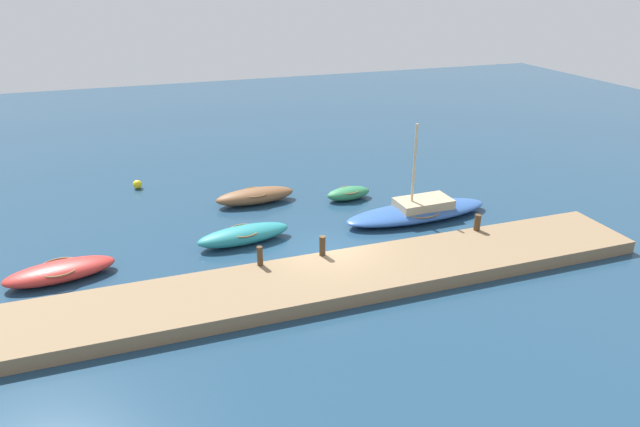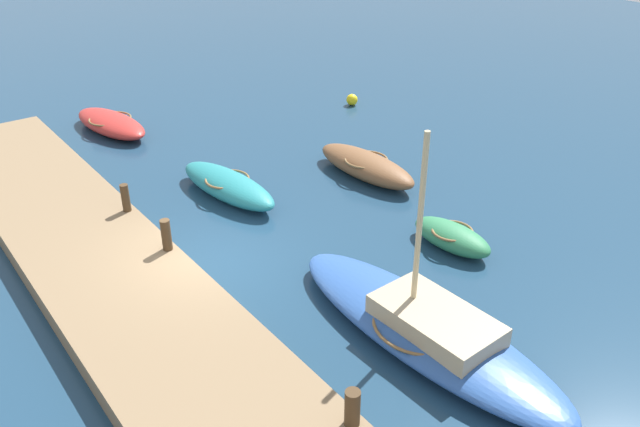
{
  "view_description": "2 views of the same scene",
  "coord_description": "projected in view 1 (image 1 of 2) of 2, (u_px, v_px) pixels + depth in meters",
  "views": [
    {
      "loc": [
        -6.98,
        -19.32,
        11.02
      ],
      "look_at": [
        0.59,
        2.71,
        0.76
      ],
      "focal_mm": 30.98,
      "sensor_mm": 36.0,
      "label": 1
    },
    {
      "loc": [
        12.81,
        -6.13,
        9.13
      ],
      "look_at": [
        0.47,
        3.27,
        0.64
      ],
      "focal_mm": 36.41,
      "sensor_mm": 36.0,
      "label": 2
    }
  ],
  "objects": [
    {
      "name": "dock_platform",
      "position": [
        347.0,
        276.0,
        21.19
      ],
      "size": [
        24.8,
        3.44,
        0.54
      ],
      "primitive_type": "cube",
      "color": "#846B4C",
      "rests_on": "ground_plane"
    },
    {
      "name": "mooring_post_mid_west",
      "position": [
        322.0,
        246.0,
        22.03
      ],
      "size": [
        0.25,
        0.25,
        0.83
      ],
      "primitive_type": "cylinder",
      "color": "#47331E",
      "rests_on": "dock_platform"
    },
    {
      "name": "dinghy_green",
      "position": [
        348.0,
        193.0,
        28.91
      ],
      "size": [
        2.46,
        1.22,
        0.66
      ],
      "rotation": [
        0.0,
        0.0,
        0.07
      ],
      "color": "#2D7A4C",
      "rests_on": "ground_plane"
    },
    {
      "name": "mooring_post_west",
      "position": [
        260.0,
        256.0,
        21.27
      ],
      "size": [
        0.23,
        0.23,
        0.8
      ],
      "primitive_type": "cylinder",
      "color": "#47331E",
      "rests_on": "dock_platform"
    },
    {
      "name": "ground_plane",
      "position": [
        328.0,
        256.0,
        23.24
      ],
      "size": [
        84.0,
        84.0,
        0.0
      ],
      "primitive_type": "plane",
      "color": "navy"
    },
    {
      "name": "sailboat_blue",
      "position": [
        418.0,
        211.0,
        26.68
      ],
      "size": [
        7.47,
        2.36,
        4.72
      ],
      "rotation": [
        0.0,
        0.0,
        0.03
      ],
      "color": "#2D569E",
      "rests_on": "ground_plane"
    },
    {
      "name": "marker_buoy",
      "position": [
        137.0,
        184.0,
        30.39
      ],
      "size": [
        0.48,
        0.48,
        0.48
      ],
      "primitive_type": "sphere",
      "color": "yellow",
      "rests_on": "ground_plane"
    },
    {
      "name": "rowboat_brown",
      "position": [
        255.0,
        196.0,
        28.42
      ],
      "size": [
        4.15,
        1.55,
        0.78
      ],
      "rotation": [
        0.0,
        0.0,
        0.05
      ],
      "color": "brown",
      "rests_on": "ground_plane"
    },
    {
      "name": "rowboat_teal",
      "position": [
        244.0,
        235.0,
        24.26
      ],
      "size": [
        4.28,
        1.78,
        0.76
      ],
      "rotation": [
        0.0,
        0.0,
        0.12
      ],
      "color": "teal",
      "rests_on": "ground_plane"
    },
    {
      "name": "rowboat_red",
      "position": [
        60.0,
        271.0,
        21.39
      ],
      "size": [
        4.25,
        2.12,
        0.68
      ],
      "rotation": [
        0.0,
        0.0,
        0.15
      ],
      "color": "#B72D28",
      "rests_on": "ground_plane"
    },
    {
      "name": "mooring_post_mid_east",
      "position": [
        477.0,
        222.0,
        24.19
      ],
      "size": [
        0.28,
        0.28,
        0.73
      ],
      "primitive_type": "cylinder",
      "color": "#47331E",
      "rests_on": "dock_platform"
    }
  ]
}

